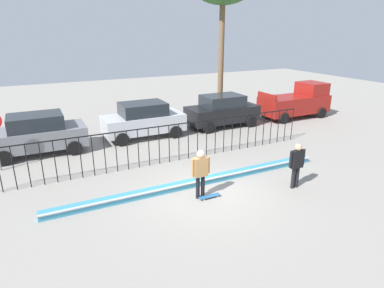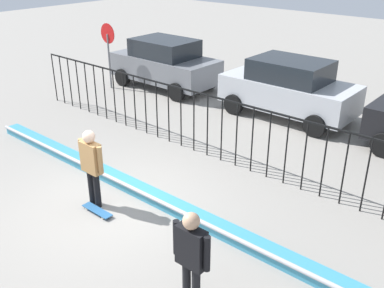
{
  "view_description": "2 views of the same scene",
  "coord_description": "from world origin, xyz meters",
  "px_view_note": "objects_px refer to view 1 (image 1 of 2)",
  "views": [
    {
      "loc": [
        -5.18,
        -9.34,
        5.59
      ],
      "look_at": [
        0.42,
        1.95,
        1.22
      ],
      "focal_mm": 31.0,
      "sensor_mm": 36.0,
      "label": 1
    },
    {
      "loc": [
        6.62,
        -5.03,
        5.23
      ],
      "look_at": [
        0.66,
        1.96,
        1.01
      ],
      "focal_mm": 41.08,
      "sensor_mm": 36.0,
      "label": 2
    }
  ],
  "objects_px": {
    "skateboard": "(210,196)",
    "pickup_truck": "(297,102)",
    "skateboarder": "(200,170)",
    "camera_operator": "(297,162)",
    "parked_car_silver": "(143,120)",
    "parked_car_black": "(222,111)",
    "parked_car_gray": "(37,134)"
  },
  "relations": [
    {
      "from": "skateboarder",
      "to": "pickup_truck",
      "type": "bearing_deg",
      "value": 12.24
    },
    {
      "from": "skateboarder",
      "to": "parked_car_silver",
      "type": "relative_size",
      "value": 0.41
    },
    {
      "from": "skateboard",
      "to": "parked_car_black",
      "type": "bearing_deg",
      "value": 43.15
    },
    {
      "from": "skateboarder",
      "to": "camera_operator",
      "type": "xyz_separation_m",
      "value": [
        3.5,
        -0.87,
        -0.02
      ]
    },
    {
      "from": "parked_car_black",
      "to": "pickup_truck",
      "type": "height_order",
      "value": "pickup_truck"
    },
    {
      "from": "skateboard",
      "to": "skateboarder",
      "type": "bearing_deg",
      "value": 133.72
    },
    {
      "from": "skateboard",
      "to": "pickup_truck",
      "type": "xyz_separation_m",
      "value": [
        10.72,
        7.34,
        0.98
      ]
    },
    {
      "from": "skateboarder",
      "to": "parked_car_black",
      "type": "height_order",
      "value": "parked_car_black"
    },
    {
      "from": "skateboarder",
      "to": "skateboard",
      "type": "relative_size",
      "value": 2.21
    },
    {
      "from": "skateboarder",
      "to": "pickup_truck",
      "type": "relative_size",
      "value": 0.38
    },
    {
      "from": "pickup_truck",
      "to": "parked_car_black",
      "type": "bearing_deg",
      "value": 177.01
    },
    {
      "from": "skateboard",
      "to": "parked_car_black",
      "type": "height_order",
      "value": "parked_car_black"
    },
    {
      "from": "parked_car_gray",
      "to": "parked_car_silver",
      "type": "height_order",
      "value": "same"
    },
    {
      "from": "parked_car_gray",
      "to": "skateboarder",
      "type": "bearing_deg",
      "value": -57.54
    },
    {
      "from": "camera_operator",
      "to": "parked_car_black",
      "type": "distance_m",
      "value": 8.53
    },
    {
      "from": "skateboarder",
      "to": "parked_car_gray",
      "type": "bearing_deg",
      "value": 102.67
    },
    {
      "from": "skateboarder",
      "to": "camera_operator",
      "type": "height_order",
      "value": "skateboarder"
    },
    {
      "from": "parked_car_silver",
      "to": "parked_car_black",
      "type": "bearing_deg",
      "value": -3.28
    },
    {
      "from": "camera_operator",
      "to": "parked_car_silver",
      "type": "xyz_separation_m",
      "value": [
        -3.04,
        8.38,
        -0.07
      ]
    },
    {
      "from": "camera_operator",
      "to": "parked_car_silver",
      "type": "bearing_deg",
      "value": -35.78
    },
    {
      "from": "parked_car_silver",
      "to": "pickup_truck",
      "type": "height_order",
      "value": "pickup_truck"
    },
    {
      "from": "parked_car_silver",
      "to": "pickup_truck",
      "type": "distance_m",
      "value": 10.54
    },
    {
      "from": "parked_car_silver",
      "to": "camera_operator",
      "type": "bearing_deg",
      "value": -72.65
    },
    {
      "from": "parked_car_black",
      "to": "skateboarder",
      "type": "bearing_deg",
      "value": -129.85
    },
    {
      "from": "skateboarder",
      "to": "camera_operator",
      "type": "bearing_deg",
      "value": -34.79
    },
    {
      "from": "skateboarder",
      "to": "skateboard",
      "type": "bearing_deg",
      "value": -54.13
    },
    {
      "from": "skateboard",
      "to": "parked_car_silver",
      "type": "distance_m",
      "value": 7.75
    },
    {
      "from": "camera_operator",
      "to": "parked_car_black",
      "type": "height_order",
      "value": "parked_car_black"
    },
    {
      "from": "skateboarder",
      "to": "parked_car_gray",
      "type": "xyz_separation_m",
      "value": [
        -4.79,
        7.25,
        -0.09
      ]
    },
    {
      "from": "parked_car_silver",
      "to": "parked_car_black",
      "type": "height_order",
      "value": "same"
    },
    {
      "from": "camera_operator",
      "to": "pickup_truck",
      "type": "height_order",
      "value": "pickup_truck"
    },
    {
      "from": "camera_operator",
      "to": "parked_car_gray",
      "type": "height_order",
      "value": "parked_car_gray"
    }
  ]
}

